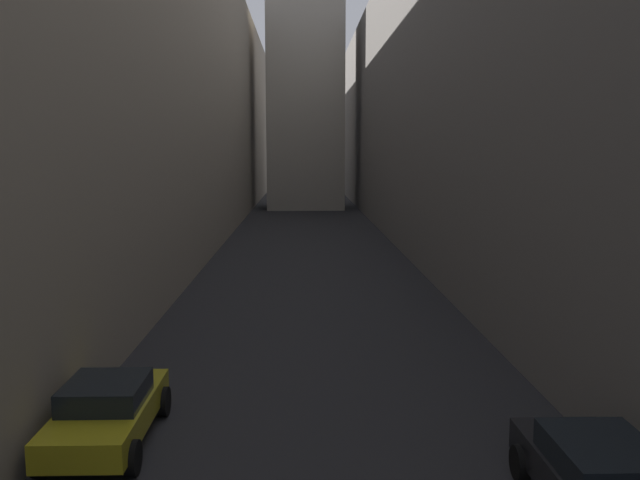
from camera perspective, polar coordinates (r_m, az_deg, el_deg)
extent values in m
plane|color=#232326|center=(42.28, -1.03, -0.36)|extent=(264.00, 264.00, 0.00)
cube|color=gray|center=(45.83, -18.12, 12.20)|extent=(15.25, 108.00, 19.65)
cube|color=slate|center=(45.91, 15.34, 11.88)|extent=(14.40, 108.00, 18.98)
cube|color=#A59919|center=(14.55, -17.96, -14.24)|extent=(1.68, 4.04, 0.55)
cube|color=black|center=(14.30, -18.13, -12.45)|extent=(1.54, 1.71, 0.47)
cylinder|color=black|center=(16.11, -19.46, -13.17)|extent=(0.22, 0.67, 0.67)
cylinder|color=black|center=(15.68, -13.45, -13.51)|extent=(0.22, 0.67, 0.67)
cylinder|color=black|center=(13.72, -23.10, -17.12)|extent=(0.22, 0.67, 0.67)
cylinder|color=black|center=(13.23, -15.99, -17.75)|extent=(0.22, 0.67, 0.67)
cube|color=black|center=(11.92, 23.44, -16.85)|extent=(1.55, 2.01, 0.45)
cylinder|color=black|center=(13.15, 17.00, -18.02)|extent=(0.22, 0.64, 0.64)
cylinder|color=black|center=(13.75, 23.99, -17.18)|extent=(0.22, 0.64, 0.64)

